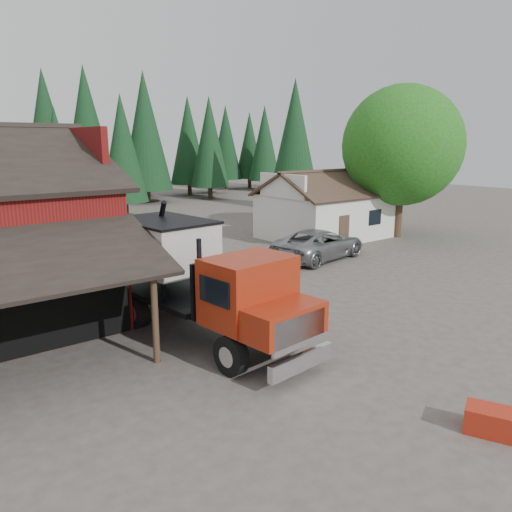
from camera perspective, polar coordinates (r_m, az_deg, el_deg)
ground at (r=17.25m, az=9.16°, el=-9.29°), size 120.00×120.00×0.00m
farmhouse at (r=34.69m, az=7.98°, el=4.86°), size 8.60×6.42×4.65m
deciduous_tree at (r=35.54m, az=16.39°, el=11.53°), size 8.00×8.00×10.20m
conifer_backdrop at (r=54.37m, az=-25.62°, el=4.85°), size 76.00×16.00×16.00m
near_pine_b at (r=44.43m, az=-15.00°, el=11.78°), size 3.96×3.96×10.40m
near_pine_c at (r=49.94m, az=4.43°, el=13.41°), size 4.84×4.84×12.40m
feed_truck at (r=16.94m, az=-7.18°, el=-2.29°), size 3.53×9.95×4.40m
silver_car at (r=28.32m, az=7.26°, el=1.37°), size 6.42×3.68×1.69m
equip_box at (r=13.05m, az=25.25°, el=-16.69°), size 1.09×1.29×0.60m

